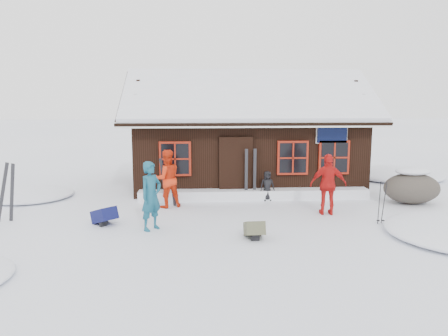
{
  "coord_description": "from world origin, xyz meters",
  "views": [
    {
      "loc": [
        -0.38,
        -11.79,
        3.3
      ],
      "look_at": [
        0.4,
        0.73,
        1.3
      ],
      "focal_mm": 35.0,
      "sensor_mm": 36.0,
      "label": 1
    }
  ],
  "objects_px": {
    "skier_orange_left": "(167,179)",
    "ski_poles": "(382,203)",
    "boulder": "(412,187)",
    "skier_crouched": "(267,186)",
    "ski_pair_left": "(7,193)",
    "backpack_blue": "(105,218)",
    "backpack_olive": "(254,232)",
    "skier_orange_right": "(328,185)",
    "skier_teal": "(151,196)"
  },
  "relations": [
    {
      "from": "skier_orange_right",
      "to": "ski_poles",
      "type": "xyz_separation_m",
      "value": [
        1.15,
        -1.0,
        -0.33
      ]
    },
    {
      "from": "skier_orange_right",
      "to": "backpack_blue",
      "type": "bearing_deg",
      "value": 11.9
    },
    {
      "from": "skier_crouched",
      "to": "ski_pair_left",
      "type": "bearing_deg",
      "value": -168.29
    },
    {
      "from": "boulder",
      "to": "skier_teal",
      "type": "bearing_deg",
      "value": -163.57
    },
    {
      "from": "backpack_olive",
      "to": "skier_crouched",
      "type": "bearing_deg",
      "value": 74.58
    },
    {
      "from": "ski_poles",
      "to": "skier_orange_right",
      "type": "bearing_deg",
      "value": 138.97
    },
    {
      "from": "skier_crouched",
      "to": "boulder",
      "type": "bearing_deg",
      "value": -12.47
    },
    {
      "from": "ski_poles",
      "to": "backpack_olive",
      "type": "xyz_separation_m",
      "value": [
        -3.54,
        -1.04,
        -0.39
      ]
    },
    {
      "from": "boulder",
      "to": "backpack_blue",
      "type": "bearing_deg",
      "value": -169.05
    },
    {
      "from": "backpack_blue",
      "to": "backpack_olive",
      "type": "bearing_deg",
      "value": -63.5
    },
    {
      "from": "boulder",
      "to": "ski_pair_left",
      "type": "height_order",
      "value": "ski_pair_left"
    },
    {
      "from": "skier_teal",
      "to": "boulder",
      "type": "distance_m",
      "value": 8.31
    },
    {
      "from": "ski_poles",
      "to": "backpack_blue",
      "type": "relative_size",
      "value": 1.89
    },
    {
      "from": "skier_crouched",
      "to": "boulder",
      "type": "distance_m",
      "value": 4.57
    },
    {
      "from": "backpack_blue",
      "to": "backpack_olive",
      "type": "distance_m",
      "value": 4.07
    },
    {
      "from": "backpack_blue",
      "to": "boulder",
      "type": "bearing_deg",
      "value": -32.14
    },
    {
      "from": "skier_crouched",
      "to": "skier_orange_left",
      "type": "bearing_deg",
      "value": -171.52
    },
    {
      "from": "boulder",
      "to": "backpack_blue",
      "type": "height_order",
      "value": "boulder"
    },
    {
      "from": "skier_teal",
      "to": "boulder",
      "type": "bearing_deg",
      "value": -32.48
    },
    {
      "from": "ski_pair_left",
      "to": "ski_poles",
      "type": "xyz_separation_m",
      "value": [
        9.99,
        -0.8,
        -0.25
      ]
    },
    {
      "from": "skier_orange_right",
      "to": "backpack_blue",
      "type": "height_order",
      "value": "skier_orange_right"
    },
    {
      "from": "skier_crouched",
      "to": "ski_pair_left",
      "type": "relative_size",
      "value": 0.58
    },
    {
      "from": "ski_pair_left",
      "to": "backpack_olive",
      "type": "bearing_deg",
      "value": -2.94
    },
    {
      "from": "boulder",
      "to": "ski_poles",
      "type": "bearing_deg",
      "value": -131.45
    },
    {
      "from": "skier_orange_left",
      "to": "skier_orange_right",
      "type": "bearing_deg",
      "value": 145.44
    },
    {
      "from": "skier_orange_left",
      "to": "backpack_blue",
      "type": "bearing_deg",
      "value": 28.41
    },
    {
      "from": "skier_orange_left",
      "to": "skier_orange_right",
      "type": "distance_m",
      "value": 4.8
    },
    {
      "from": "ski_pair_left",
      "to": "backpack_olive",
      "type": "xyz_separation_m",
      "value": [
        6.45,
        -1.84,
        -0.63
      ]
    },
    {
      "from": "boulder",
      "to": "ski_pair_left",
      "type": "bearing_deg",
      "value": -173.42
    },
    {
      "from": "skier_orange_left",
      "to": "skier_orange_right",
      "type": "height_order",
      "value": "skier_orange_left"
    },
    {
      "from": "skier_teal",
      "to": "backpack_blue",
      "type": "height_order",
      "value": "skier_teal"
    },
    {
      "from": "skier_teal",
      "to": "skier_orange_right",
      "type": "bearing_deg",
      "value": -35.36
    },
    {
      "from": "backpack_blue",
      "to": "ski_pair_left",
      "type": "bearing_deg",
      "value": 127.88
    },
    {
      "from": "skier_teal",
      "to": "skier_orange_left",
      "type": "relative_size",
      "value": 0.99
    },
    {
      "from": "skier_teal",
      "to": "backpack_olive",
      "type": "relative_size",
      "value": 2.95
    },
    {
      "from": "skier_orange_left",
      "to": "skier_crouched",
      "type": "height_order",
      "value": "skier_orange_left"
    },
    {
      "from": "backpack_olive",
      "to": "boulder",
      "type": "bearing_deg",
      "value": 28.57
    },
    {
      "from": "skier_teal",
      "to": "skier_crouched",
      "type": "xyz_separation_m",
      "value": [
        3.45,
        3.03,
        -0.39
      ]
    },
    {
      "from": "boulder",
      "to": "ski_poles",
      "type": "height_order",
      "value": "ski_poles"
    },
    {
      "from": "ski_poles",
      "to": "boulder",
      "type": "bearing_deg",
      "value": 48.55
    },
    {
      "from": "skier_teal",
      "to": "backpack_olive",
      "type": "xyz_separation_m",
      "value": [
        2.51,
        -0.86,
        -0.72
      ]
    },
    {
      "from": "skier_teal",
      "to": "boulder",
      "type": "xyz_separation_m",
      "value": [
        7.96,
        2.35,
        -0.35
      ]
    },
    {
      "from": "ski_poles",
      "to": "backpack_blue",
      "type": "height_order",
      "value": "ski_poles"
    },
    {
      "from": "skier_orange_right",
      "to": "skier_orange_left",
      "type": "bearing_deg",
      "value": -7.69
    },
    {
      "from": "skier_orange_left",
      "to": "boulder",
      "type": "distance_m",
      "value": 7.74
    },
    {
      "from": "skier_orange_right",
      "to": "ski_poles",
      "type": "bearing_deg",
      "value": 145.12
    },
    {
      "from": "skier_crouched",
      "to": "backpack_olive",
      "type": "xyz_separation_m",
      "value": [
        -0.93,
        -3.89,
        -0.32
      ]
    },
    {
      "from": "backpack_olive",
      "to": "ski_poles",
      "type": "bearing_deg",
      "value": 14.49
    },
    {
      "from": "skier_orange_left",
      "to": "ski_poles",
      "type": "bearing_deg",
      "value": 138.99
    },
    {
      "from": "skier_teal",
      "to": "skier_orange_left",
      "type": "xyz_separation_m",
      "value": [
        0.23,
        2.33,
        0.01
      ]
    }
  ]
}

